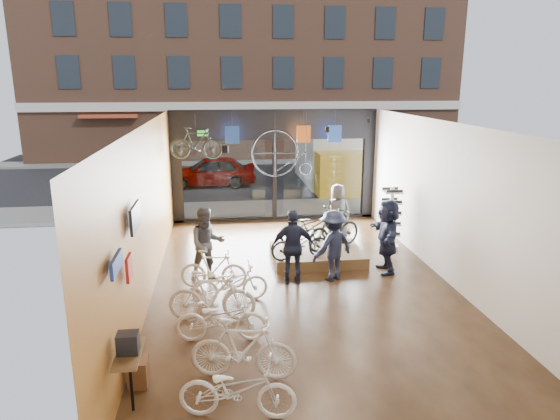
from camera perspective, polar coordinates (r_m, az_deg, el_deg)
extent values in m
cube|color=black|center=(12.01, 2.65, -8.71)|extent=(7.00, 12.00, 0.04)
cube|color=black|center=(11.08, 2.88, 9.87)|extent=(7.00, 12.00, 0.04)
cube|color=#B5782A|center=(11.35, -15.03, -0.35)|extent=(0.04, 12.00, 3.80)
cube|color=beige|center=(12.48, 18.90, 0.68)|extent=(0.04, 12.00, 3.80)
cube|color=beige|center=(5.93, 13.00, -14.20)|extent=(7.00, 0.04, 3.80)
cube|color=#198C26|center=(16.85, -8.84, 8.67)|extent=(0.35, 0.06, 0.18)
cube|color=black|center=(26.37, -2.84, 4.16)|extent=(30.00, 18.00, 0.02)
cube|color=slate|center=(18.76, -1.04, 0.14)|extent=(30.00, 2.40, 0.12)
cube|color=slate|center=(30.30, -3.42, 5.63)|extent=(30.00, 2.00, 0.12)
cube|color=brown|center=(32.51, -3.92, 18.49)|extent=(26.00, 5.00, 14.00)
imported|color=gray|center=(23.23, -7.94, 4.41)|extent=(4.11, 1.65, 1.40)
imported|color=beige|center=(7.59, -4.88, -19.74)|extent=(1.78, 0.89, 0.89)
imported|color=beige|center=(8.37, -4.23, -15.57)|extent=(1.81, 0.85, 1.05)
imported|color=beige|center=(9.52, -6.74, -12.24)|extent=(1.73, 0.74, 0.89)
imported|color=beige|center=(10.25, -7.78, -9.71)|extent=(1.82, 0.73, 1.06)
imported|color=beige|center=(11.05, -5.73, -8.33)|extent=(1.73, 0.81, 0.88)
imported|color=beige|center=(11.79, -7.61, -6.73)|extent=(1.61, 0.68, 0.94)
cube|color=#50381F|center=(13.61, 4.24, -5.13)|extent=(2.40, 1.80, 0.30)
imported|color=black|center=(12.74, 2.30, -3.82)|extent=(1.64, 0.89, 0.82)
imported|color=black|center=(13.52, 6.21, -2.24)|extent=(1.80, 1.30, 1.07)
imported|color=black|center=(13.92, 3.63, -1.87)|extent=(1.98, 1.07, 0.99)
imported|color=#3F3F44|center=(12.18, -8.34, -3.85)|extent=(1.02, 0.87, 1.81)
imported|color=#161C33|center=(11.84, 1.54, -4.26)|extent=(1.10, 0.54, 1.81)
imported|color=#161C33|center=(12.11, 6.05, -4.06)|extent=(1.30, 1.10, 1.75)
imported|color=#3F3F44|center=(15.25, 6.57, -0.23)|extent=(0.88, 0.61, 1.72)
imported|color=#161C33|center=(12.82, 12.16, -2.95)|extent=(0.71, 1.79, 1.88)
imported|color=black|center=(15.20, -9.59, 7.55)|extent=(1.63, 0.68, 0.95)
cube|color=#1E3F99|center=(16.17, -5.48, 8.53)|extent=(0.45, 0.03, 0.55)
cube|color=#CC5919|center=(16.40, 2.72, 8.66)|extent=(0.45, 0.03, 0.55)
cube|color=#1E3F99|center=(16.61, 6.28, 8.67)|extent=(0.45, 0.03, 0.55)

